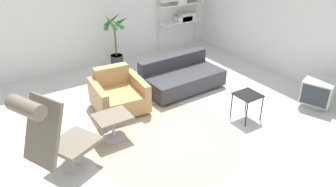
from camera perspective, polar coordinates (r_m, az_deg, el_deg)
The scene contains 12 objects.
ground_plane at distance 5.45m, azimuth -0.44°, elevation -5.74°, with size 12.00×12.00×0.00m, color silver.
wall_back at distance 7.66m, azimuth -14.17°, elevation 14.76°, with size 12.00×0.09×2.80m.
wall_right at distance 7.13m, azimuth 23.31°, elevation 12.47°, with size 0.06×12.00×2.80m.
round_rug at distance 5.14m, azimuth -0.37°, elevation -8.00°, with size 2.32×2.32×0.01m.
lounge_chair at distance 4.27m, azimuth -19.56°, elevation -6.37°, with size 1.07×0.86×1.29m.
ottoman at distance 5.09m, azimuth -9.61°, elevation -4.70°, with size 0.54×0.46×0.40m.
armchair_red at distance 5.89m, azimuth -8.65°, elevation -0.38°, with size 0.94×0.96×0.72m.
couch_low at distance 6.60m, azimuth 2.32°, elevation 2.78°, with size 1.60×0.91×0.62m.
side_table at distance 5.61m, azimuth 13.71°, elevation -0.66°, with size 0.39×0.39×0.47m.
crt_television at distance 6.51m, azimuth 24.65°, elevation 0.18°, with size 0.65×0.65×0.51m.
potted_plant at distance 7.56m, azimuth -9.06°, elevation 8.39°, with size 0.56×0.51×1.28m.
shelf_unit at distance 8.69m, azimuth 2.73°, elevation 14.39°, with size 1.22×0.28×1.70m.
Camera 1 is at (-2.46, -3.84, 2.99)m, focal length 35.00 mm.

